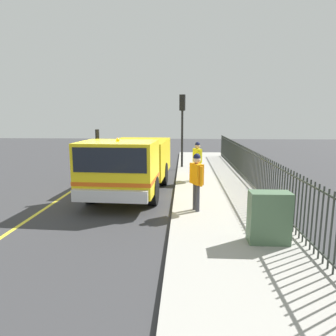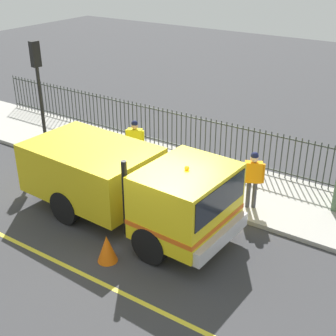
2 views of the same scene
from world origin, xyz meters
name	(u,v)px [view 2 (image 2 of 2)]	position (x,y,z in m)	size (l,w,h in m)	color
ground_plane	(157,239)	(0.00, 0.00, 0.00)	(58.54, 58.54, 0.00)	#38383A
sidewalk_slab	(220,184)	(3.54, 0.00, 0.06)	(3.18, 26.61, 0.12)	#A3A099
lane_marking	(103,284)	(-2.13, 0.00, 0.00)	(0.12, 23.95, 0.01)	yellow
work_truck	(134,183)	(0.28, 0.91, 1.25)	(2.66, 6.28, 2.46)	yellow
worker_standing	(253,174)	(2.67, -1.42, 1.18)	(0.41, 0.58, 1.72)	orange
pedestrian_distant	(135,139)	(2.88, 2.85, 1.16)	(0.40, 0.58, 1.70)	yellow
iron_fence	(242,146)	(4.97, 0.00, 0.87)	(0.04, 22.65, 1.47)	#2D332D
traffic_light_near	(38,75)	(2.18, 6.38, 2.93)	(0.33, 0.26, 3.94)	black
traffic_cone	(107,248)	(-1.40, 0.46, 0.35)	(0.50, 0.50, 0.71)	orange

